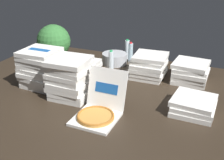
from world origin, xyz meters
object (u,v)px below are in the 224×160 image
object	(u,v)px
water_bottle_0	(127,49)
water_bottle_1	(111,61)
open_pizza_box	(99,109)
ice_bucket	(115,59)
pizza_stack_center_near	(149,66)
pizza_stack_right_far	(191,72)
pizza_stack_left_far	(81,69)
water_bottle_2	(131,53)
pizza_stack_right_near	(41,68)
pizza_stack_left_near	(71,78)
potted_plant	(54,43)
pizza_stack_center_far	(193,105)

from	to	relation	value
water_bottle_0	water_bottle_1	size ratio (longest dim) A/B	1.00
open_pizza_box	ice_bucket	size ratio (longest dim) A/B	1.51
pizza_stack_center_near	pizza_stack_right_far	bearing A→B (deg)	8.18
pizza_stack_left_far	pizza_stack_center_near	distance (m)	0.74
pizza_stack_left_far	water_bottle_0	distance (m)	0.77
pizza_stack_right_far	water_bottle_2	xyz separation A→B (m)	(-0.77, 0.30, 0.02)
pizza_stack_right_far	water_bottle_0	xyz separation A→B (m)	(-0.86, 0.40, 0.02)
pizza_stack_right_near	pizza_stack_left_near	distance (m)	0.41
water_bottle_1	pizza_stack_right_far	bearing A→B (deg)	5.59
pizza_stack_right_near	potted_plant	world-z (taller)	potted_plant
potted_plant	pizza_stack_right_near	bearing A→B (deg)	-67.59
pizza_stack_right_far	potted_plant	size ratio (longest dim) A/B	0.77
pizza_stack_center_far	pizza_stack_left_near	xyz separation A→B (m)	(-1.09, -0.16, 0.13)
pizza_stack_right_near	water_bottle_0	distance (m)	1.21
pizza_stack_left_near	water_bottle_2	world-z (taller)	pizza_stack_left_near
pizza_stack_center_far	potted_plant	xyz separation A→B (m)	(-1.73, 0.51, 0.20)
open_pizza_box	water_bottle_0	size ratio (longest dim) A/B	1.80
pizza_stack_left_far	pizza_stack_left_near	size ratio (longest dim) A/B	1.00
pizza_stack_right_far	pizza_stack_center_near	size ratio (longest dim) A/B	0.97
pizza_stack_left_far	water_bottle_2	world-z (taller)	water_bottle_2
pizza_stack_center_near	water_bottle_2	size ratio (longest dim) A/B	1.49
water_bottle_2	potted_plant	xyz separation A→B (m)	(-0.83, -0.42, 0.14)
ice_bucket	water_bottle_1	size ratio (longest dim) A/B	1.19
open_pizza_box	pizza_stack_center_far	bearing A→B (deg)	28.85
ice_bucket	potted_plant	bearing A→B (deg)	-157.09
water_bottle_1	open_pizza_box	bearing A→B (deg)	-72.27
pizza_stack_right_near	ice_bucket	size ratio (longest dim) A/B	1.27
open_pizza_box	water_bottle_1	world-z (taller)	open_pizza_box
pizza_stack_center_near	water_bottle_0	xyz separation A→B (m)	(-0.42, 0.46, -0.00)
pizza_stack_center_far	potted_plant	world-z (taller)	potted_plant
pizza_stack_left_near	water_bottle_0	bearing A→B (deg)	84.85
water_bottle_2	potted_plant	world-z (taller)	potted_plant
pizza_stack_right_near	water_bottle_2	xyz separation A→B (m)	(0.59, 1.00, -0.07)
pizza_stack_right_far	water_bottle_2	world-z (taller)	water_bottle_2
pizza_stack_right_far	ice_bucket	world-z (taller)	pizza_stack_right_far
water_bottle_0	water_bottle_1	bearing A→B (deg)	-91.26
ice_bucket	water_bottle_1	xyz separation A→B (m)	(0.06, -0.25, 0.06)
water_bottle_2	open_pizza_box	bearing A→B (deg)	-81.23
ice_bucket	water_bottle_1	bearing A→B (deg)	-75.67
water_bottle_1	water_bottle_2	xyz separation A→B (m)	(0.09, 0.38, 0.00)
pizza_stack_left_near	water_bottle_1	size ratio (longest dim) A/B	1.50
water_bottle_2	water_bottle_0	bearing A→B (deg)	128.62
pizza_stack_left_far	pizza_stack_right_far	distance (m)	1.17
open_pizza_box	water_bottle_1	distance (m)	0.98
pizza_stack_right_near	pizza_stack_left_near	xyz separation A→B (m)	(0.40, -0.09, -0.00)
water_bottle_2	pizza_stack_center_far	bearing A→B (deg)	-45.68
pizza_stack_center_far	water_bottle_1	size ratio (longest dim) A/B	1.47
ice_bucket	water_bottle_2	distance (m)	0.21
pizza_stack_left_far	pizza_stack_center_far	size ratio (longest dim) A/B	1.02
water_bottle_2	pizza_stack_left_far	bearing A→B (deg)	-118.91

